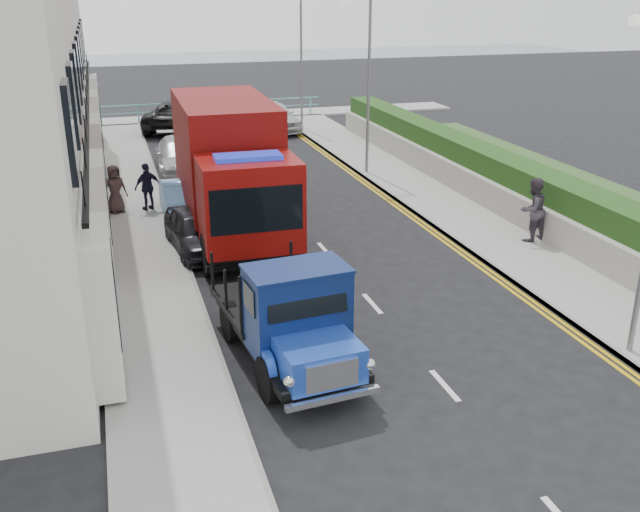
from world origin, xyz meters
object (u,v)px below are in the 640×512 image
(bedford_lorry, at_px, (295,325))
(lamp_far, at_px, (299,53))
(red_lorry, at_px, (230,167))
(parked_car_front, at_px, (197,230))
(lamp_mid, at_px, (366,76))

(bedford_lorry, bearing_deg, lamp_far, 69.09)
(red_lorry, relative_size, parked_car_front, 2.13)
(lamp_far, distance_m, bedford_lorry, 25.73)
(bedford_lorry, xyz_separation_m, parked_car_front, (-0.93, 7.62, -0.43))
(parked_car_front, bearing_deg, lamp_far, 60.05)
(bedford_lorry, height_order, red_lorry, red_lorry)
(lamp_mid, bearing_deg, bedford_lorry, -115.08)
(lamp_mid, relative_size, parked_car_front, 1.89)
(red_lorry, bearing_deg, lamp_far, 68.70)
(lamp_far, bearing_deg, parked_car_front, -114.58)
(lamp_far, distance_m, red_lorry, 17.27)
(red_lorry, bearing_deg, parked_car_front, -137.56)
(bedford_lorry, bearing_deg, red_lorry, 82.51)
(lamp_far, bearing_deg, bedford_lorry, -105.53)
(bedford_lorry, relative_size, red_lorry, 0.64)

